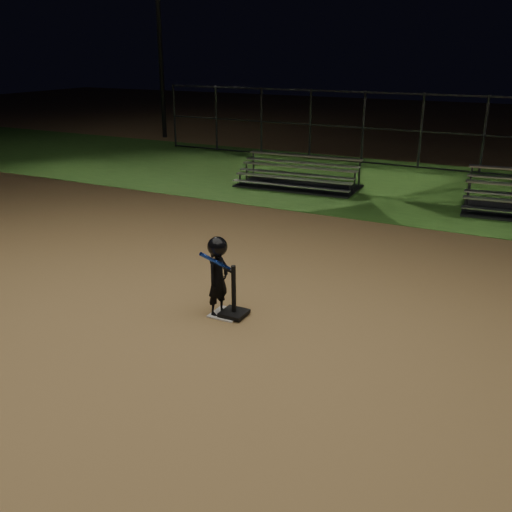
{
  "coord_description": "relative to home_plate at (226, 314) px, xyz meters",
  "views": [
    {
      "loc": [
        4.18,
        -7.05,
        3.92
      ],
      "look_at": [
        0.0,
        1.0,
        0.65
      ],
      "focal_mm": 40.8,
      "sensor_mm": 36.0,
      "label": 1
    }
  ],
  "objects": [
    {
      "name": "ground",
      "position": [
        0.0,
        0.0,
        -0.01
      ],
      "size": [
        80.0,
        80.0,
        0.0
      ],
      "primitive_type": "plane",
      "color": "#9D7847",
      "rests_on": "ground"
    },
    {
      "name": "grass_strip",
      "position": [
        0.0,
        10.0,
        -0.01
      ],
      "size": [
        60.0,
        8.0,
        0.01
      ],
      "primitive_type": "cube",
      "color": "#305F1E",
      "rests_on": "ground"
    },
    {
      "name": "home_plate",
      "position": [
        0.0,
        0.0,
        0.0
      ],
      "size": [
        0.45,
        0.45,
        0.02
      ],
      "primitive_type": "cube",
      "color": "beige",
      "rests_on": "ground"
    },
    {
      "name": "batting_tee",
      "position": [
        0.13,
        0.01,
        0.16
      ],
      "size": [
        0.38,
        0.38,
        0.81
      ],
      "color": "black",
      "rests_on": "home_plate"
    },
    {
      "name": "child_batter",
      "position": [
        -0.11,
        -0.03,
        0.66
      ],
      "size": [
        0.44,
        0.61,
        1.26
      ],
      "rotation": [
        0.0,
        0.0,
        1.41
      ],
      "color": "black",
      "rests_on": "ground"
    },
    {
      "name": "bleacher_left",
      "position": [
        -2.5,
        8.52,
        0.17
      ],
      "size": [
        3.61,
        1.91,
        0.86
      ],
      "rotation": [
        0.0,
        0.0,
        0.05
      ],
      "color": "silver",
      "rests_on": "ground"
    },
    {
      "name": "backstop_fence",
      "position": [
        0.0,
        13.0,
        1.24
      ],
      "size": [
        20.08,
        0.08,
        2.5
      ],
      "color": "#38383D",
      "rests_on": "ground"
    },
    {
      "name": "light_pole_left",
      "position": [
        -12.0,
        14.94,
        4.93
      ],
      "size": [
        0.9,
        0.53,
        8.3
      ],
      "color": "#2D2D30",
      "rests_on": "ground"
    }
  ]
}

